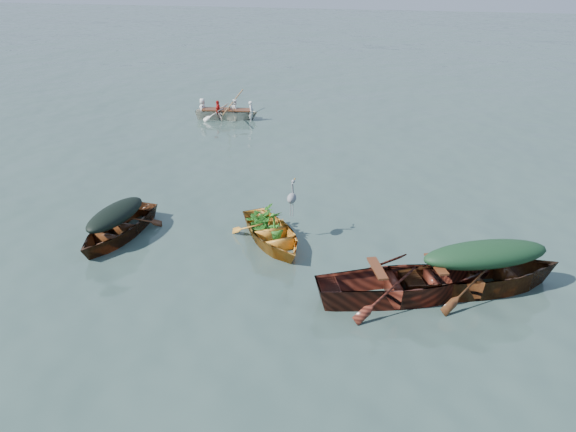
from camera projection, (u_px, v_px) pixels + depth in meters
name	position (u px, v px, depth m)	size (l,w,h in m)	color
ground	(260.00, 269.00, 12.72)	(140.00, 140.00, 0.00)	#364C46
yellow_dinghy	(272.00, 243.00, 13.86)	(1.49, 3.45, 0.95)	orange
dark_covered_boat	(119.00, 238.00, 14.13)	(1.42, 3.82, 0.96)	#512712
green_tarp_boat	(480.00, 290.00, 11.90)	(1.54, 4.95, 1.19)	#573314
open_wooden_boat	(404.00, 299.00, 11.61)	(1.59, 5.10, 1.24)	maroon
rowed_boat	(227.00, 119.00, 24.47)	(1.14, 3.81, 0.88)	white
dark_tarp_cover	(115.00, 213.00, 13.84)	(0.78, 2.10, 0.40)	black
green_tarp_cover	(486.00, 255.00, 11.55)	(0.85, 2.72, 0.52)	#15331C
thwart_benches	(406.00, 272.00, 11.34)	(0.95, 2.55, 0.04)	#4D2412
heron	(292.00, 204.00, 13.71)	(0.28, 0.40, 0.92)	gray
dinghy_weeds	(265.00, 206.00, 14.01)	(0.70, 0.90, 0.60)	#21711D
rowers	(226.00, 100.00, 24.13)	(1.03, 2.67, 0.76)	silver
oars	(227.00, 108.00, 24.27)	(2.60, 0.60, 0.06)	#A06E3C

